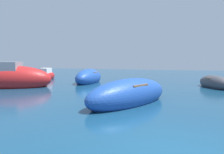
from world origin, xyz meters
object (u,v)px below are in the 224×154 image
at_px(moored_boat_1, 130,95).
at_px(moored_boat_6, 47,76).
at_px(moored_boat_5, 89,78).
at_px(moored_boat_0, 12,79).
at_px(moored_boat_2, 214,83).

relative_size(moored_boat_1, moored_boat_6, 1.59).
bearing_deg(moored_boat_1, moored_boat_6, 77.23).
xyz_separation_m(moored_boat_5, moored_boat_6, (-5.94, 1.74, -0.06)).
bearing_deg(moored_boat_0, moored_boat_2, -7.39).
xyz_separation_m(moored_boat_0, moored_boat_5, (4.46, 4.79, -0.22)).
xyz_separation_m(moored_boat_2, moored_boat_5, (-10.79, 0.24, 0.12)).
relative_size(moored_boat_2, moored_boat_6, 1.02).
height_order(moored_boat_5, moored_boat_6, moored_boat_5).
relative_size(moored_boat_1, moored_boat_5, 1.18).
distance_m(moored_boat_0, moored_boat_1, 10.62).
height_order(moored_boat_0, moored_boat_6, moored_boat_0).
bearing_deg(moored_boat_5, moored_boat_1, -147.29).
distance_m(moored_boat_5, moored_boat_6, 6.19).
bearing_deg(moored_boat_0, moored_boat_6, 78.75).
height_order(moored_boat_0, moored_boat_2, moored_boat_0).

